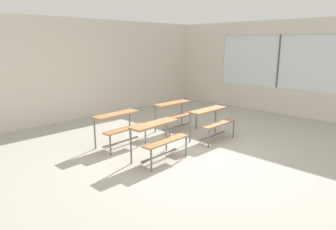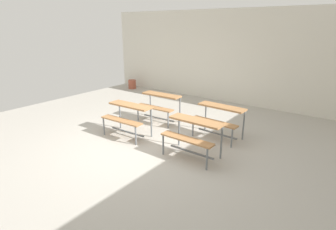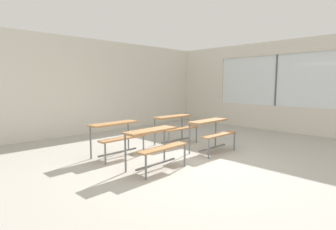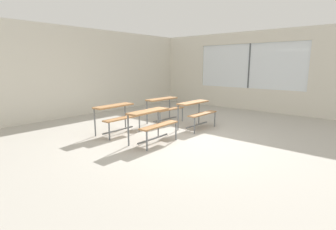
% 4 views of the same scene
% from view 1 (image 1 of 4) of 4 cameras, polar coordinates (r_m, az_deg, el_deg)
% --- Properties ---
extents(ground, '(10.00, 9.00, 0.05)m').
position_cam_1_polar(ground, '(6.28, 4.24, -7.87)').
color(ground, '#ADA89E').
extents(wall_back, '(10.00, 0.12, 3.00)m').
position_cam_1_polar(wall_back, '(9.41, -17.21, 8.35)').
color(wall_back, silver).
rests_on(wall_back, ground).
extents(wall_right, '(0.12, 9.00, 3.00)m').
position_cam_1_polar(wall_right, '(10.18, 23.70, 7.87)').
color(wall_right, silver).
rests_on(wall_right, ground).
extents(desk_bench_r0c0, '(1.12, 0.63, 0.74)m').
position_cam_1_polar(desk_bench_r0c0, '(5.82, -1.87, -3.43)').
color(desk_bench_r0c0, '#A87547').
rests_on(desk_bench_r0c0, ground).
extents(desk_bench_r0c1, '(1.10, 0.60, 0.74)m').
position_cam_1_polar(desk_bench_r0c1, '(7.12, 8.44, -0.38)').
color(desk_bench_r0c1, '#A87547').
rests_on(desk_bench_r0c1, ground).
extents(desk_bench_r1c0, '(1.12, 0.63, 0.74)m').
position_cam_1_polar(desk_bench_r1c0, '(6.71, -9.30, -1.30)').
color(desk_bench_r1c0, '#A87547').
rests_on(desk_bench_r1c0, ground).
extents(desk_bench_r1c1, '(1.13, 0.64, 0.74)m').
position_cam_1_polar(desk_bench_r1c1, '(7.83, 1.46, 1.03)').
color(desk_bench_r1c1, '#A87547').
rests_on(desk_bench_r1c1, ground).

